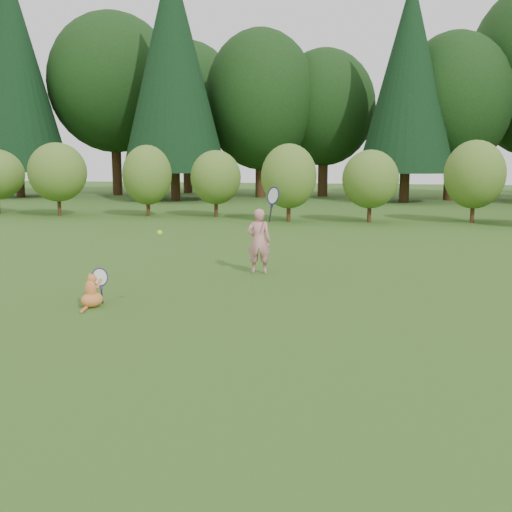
% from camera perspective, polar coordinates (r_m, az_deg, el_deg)
% --- Properties ---
extents(ground, '(100.00, 100.00, 0.00)m').
position_cam_1_polar(ground, '(7.57, -2.95, -6.13)').
color(ground, '#204D15').
rests_on(ground, ground).
extents(shrub_row, '(28.00, 3.00, 2.80)m').
position_cam_1_polar(shrub_row, '(20.10, 7.93, 7.46)').
color(shrub_row, '#437023').
rests_on(shrub_row, ground).
extents(woodland_backdrop, '(48.00, 10.00, 15.00)m').
position_cam_1_polar(woodland_backdrop, '(30.55, 10.33, 19.50)').
color(woodland_backdrop, black).
rests_on(woodland_backdrop, ground).
extents(child, '(0.71, 0.48, 1.78)m').
position_cam_1_polar(child, '(10.43, 0.33, 1.66)').
color(child, '#D57F86').
rests_on(child, ground).
extents(cat, '(0.39, 0.72, 0.65)m').
position_cam_1_polar(cat, '(8.38, -16.09, -3.21)').
color(cat, '#D35F28').
rests_on(cat, ground).
extents(tennis_ball, '(0.07, 0.07, 0.07)m').
position_cam_1_polar(tennis_ball, '(7.46, -9.61, 2.31)').
color(tennis_ball, '#B8ED1B').
rests_on(tennis_ball, ground).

